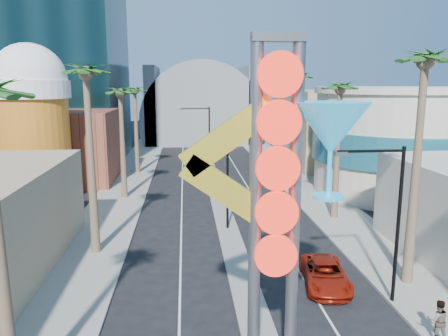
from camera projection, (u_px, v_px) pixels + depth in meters
sidewalk_west at (126, 186)px, 46.99m from camera, size 5.00×100.00×0.15m
sidewalk_east at (299, 182)px, 48.65m from camera, size 5.00×100.00×0.15m
median at (212, 178)px, 50.75m from camera, size 1.60×84.00×0.15m
brick_filler_west at (69, 147)px, 48.60m from camera, size 10.00×10.00×8.00m
filler_east at (322, 127)px, 60.99m from camera, size 10.00×20.00×10.00m
beer_mug at (33, 118)px, 39.96m from camera, size 7.00×7.00×14.50m
turquoise_building at (397, 141)px, 43.52m from camera, size 16.60×16.60×10.60m
canopy at (201, 119)px, 83.19m from camera, size 22.00×16.00×22.00m
neon_sign at (298, 189)px, 15.18m from camera, size 6.53×2.60×12.55m
streetlight_0 at (235, 166)px, 32.28m from camera, size 3.79×0.25×8.00m
streetlight_1 at (205, 132)px, 55.65m from camera, size 3.79×0.25×8.00m
streetlight_2 at (390, 211)px, 21.10m from camera, size 3.45×0.25×8.00m
palm_1 at (86, 85)px, 26.40m from camera, size 2.40×2.40×12.70m
palm_2 at (120, 99)px, 40.35m from camera, size 2.40×2.40×11.20m
palm_3 at (135, 96)px, 52.08m from camera, size 2.40×2.40×11.20m
palm_5 at (424, 76)px, 22.03m from camera, size 2.40×2.40×13.20m
palm_6 at (340, 96)px, 34.02m from camera, size 2.40×2.40×11.70m
palm_7 at (300, 84)px, 45.58m from camera, size 2.40×2.40×12.70m
red_pickup at (325, 274)px, 23.80m from camera, size 2.94×5.24×1.38m
pedestrian_b at (438, 320)px, 18.52m from camera, size 1.01×0.88×1.79m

